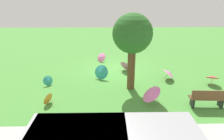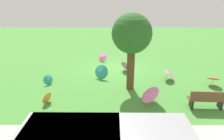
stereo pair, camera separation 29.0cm
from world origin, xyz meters
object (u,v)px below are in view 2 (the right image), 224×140
Objects in this scene: park_bench at (207,100)px; parasol_pink_2 at (102,57)px; shade_tree at (132,35)px; parasol_pink_0 at (149,93)px; parasol_orange_0 at (46,97)px; parasol_red_0 at (213,78)px; parasol_pink_3 at (170,74)px; parasol_pink_1 at (127,66)px; parasol_teal_0 at (101,72)px; parasol_teal_1 at (48,80)px.

parasol_pink_2 is (5.04, -6.87, -0.11)m from park_bench.
shade_tree is 3.72× the size of parasol_pink_0.
parasol_red_0 is (-8.85, -1.98, 0.17)m from parasol_orange_0.
parasol_orange_0 is 7.15m from parasol_pink_3.
parasol_pink_0 is 1.21× the size of parasol_pink_2.
shade_tree is 5.36m from parasol_red_0.
parasol_pink_0 is (2.55, -0.37, 0.11)m from park_bench.
shade_tree is at bearing 89.54° from parasol_pink_1.
parasol_teal_0 reaches higher than parasol_pink_1.
parasol_red_0 reaches higher than parasol_orange_0.
parasol_pink_2 is at bearing -123.82° from parasol_teal_1.
parasol_teal_0 is (2.40, -3.06, -0.13)m from parasol_pink_0.
parasol_orange_0 is at bearing 69.84° from parasol_pink_2.
parasol_pink_3 is 4.17m from parasol_teal_0.
parasol_red_0 is 0.98× the size of parasol_pink_3.
parasol_red_0 is 0.84× the size of parasol_pink_1.
parasol_red_0 is 5.21m from parasol_pink_1.
parasol_red_0 is at bearing -152.47° from parasol_pink_0.
park_bench is 2.58m from parasol_pink_0.
parasol_pink_1 is at bearing -25.41° from parasol_red_0.
parasol_pink_0 is at bearing 99.12° from parasol_pink_1.
parasol_orange_0 is at bearing 104.24° from parasol_teal_1.
parasol_teal_0 is 1.61× the size of parasol_teal_1.
parasol_teal_0 is at bearing -129.58° from parasol_orange_0.
parasol_pink_1 is (4.71, -2.24, -0.06)m from parasol_red_0.
parasol_red_0 is at bearing 179.33° from parasol_teal_1.
parasol_red_0 is 0.90× the size of parasol_teal_0.
parasol_red_0 reaches higher than parasol_teal_1.
parasol_pink_0 reaches higher than parasol_orange_0.
shade_tree is 5.73m from parasol_pink_2.
parasol_pink_0 reaches higher than parasol_teal_0.
parasol_pink_1 reaches higher than parasol_pink_3.
shade_tree is 3.72m from parasol_pink_3.
shade_tree reaches higher than parasol_red_0.
parasol_pink_1 is at bearing -134.49° from parasol_orange_0.
shade_tree is 6.50× the size of parasol_teal_1.
parasol_pink_2 is (1.80, -2.17, -0.06)m from parasol_pink_1.
parasol_pink_1 reaches higher than parasol_red_0.
parasol_teal_0 is 3.10m from parasol_teal_1.
parasol_pink_0 is at bearing -8.31° from park_bench.
shade_tree reaches higher than parasol_pink_3.
shade_tree is 6.23× the size of parasol_orange_0.
parasol_teal_1 is at bearing 24.45° from parasol_pink_1.
parasol_pink_1 is (-0.02, -2.62, -2.55)m from shade_tree.
parasol_pink_3 reaches higher than parasol_orange_0.
park_bench is at bearing 103.68° from parasol_pink_3.
parasol_teal_0 is at bearing -163.90° from parasol_teal_1.
parasol_pink_1 is (3.24, -4.70, -0.06)m from park_bench.
parasol_teal_1 is (5.37, -2.20, -0.30)m from parasol_pink_0.
parasol_teal_1 is at bearing 5.18° from parasol_pink_3.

